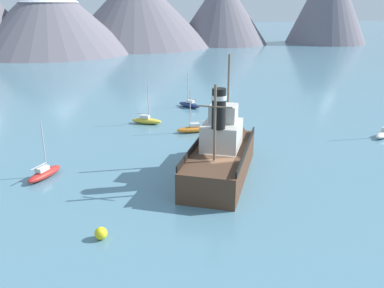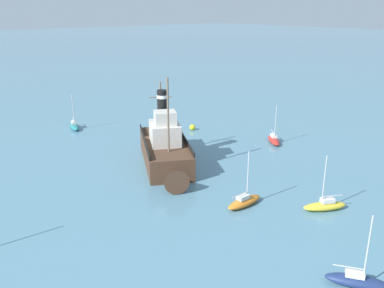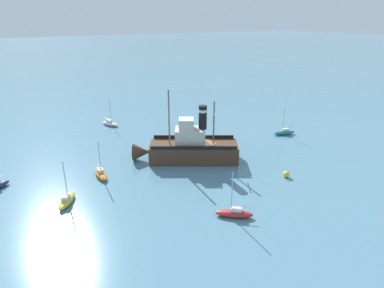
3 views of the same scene
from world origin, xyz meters
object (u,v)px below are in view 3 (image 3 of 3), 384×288
object	(u,v)px
sailboat_red	(234,213)
sailboat_orange	(101,174)
old_tugboat	(189,148)
mooring_buoy	(286,174)
sailboat_white	(110,123)
sailboat_yellow	(67,200)
sailboat_teal	(284,132)

from	to	relation	value
sailboat_red	sailboat_orange	bearing A→B (deg)	30.54
old_tugboat	sailboat_orange	xyz separation A→B (m)	(0.83, 12.20, -1.40)
mooring_buoy	sailboat_white	bearing A→B (deg)	22.18
sailboat_red	sailboat_orange	size ratio (longest dim) A/B	1.00
sailboat_yellow	sailboat_white	xyz separation A→B (m)	(24.60, -12.19, 0.00)
old_tugboat	sailboat_white	xyz separation A→B (m)	(20.86, 4.94, -1.40)
old_tugboat	sailboat_yellow	size ratio (longest dim) A/B	2.90
old_tugboat	sailboat_teal	bearing A→B (deg)	-85.60
sailboat_teal	sailboat_yellow	world-z (taller)	same
sailboat_yellow	sailboat_orange	distance (m)	6.72
sailboat_orange	mooring_buoy	world-z (taller)	sailboat_orange
sailboat_white	sailboat_orange	distance (m)	21.31
old_tugboat	sailboat_white	bearing A→B (deg)	13.33
sailboat_teal	sailboat_yellow	bearing A→B (deg)	98.16
sailboat_yellow	mooring_buoy	bearing A→B (deg)	-105.49
old_tugboat	mooring_buoy	distance (m)	13.37
old_tugboat	sailboat_orange	distance (m)	12.31
mooring_buoy	sailboat_teal	bearing A→B (deg)	-42.79
sailboat_orange	mooring_buoy	bearing A→B (deg)	-119.76
old_tugboat	sailboat_teal	xyz separation A→B (m)	(1.47, -19.17, -1.40)
sailboat_white	mooring_buoy	bearing A→B (deg)	-157.82
sailboat_yellow	sailboat_red	size ratio (longest dim) A/B	1.00
sailboat_white	old_tugboat	bearing A→B (deg)	-166.67
mooring_buoy	old_tugboat	bearing A→B (deg)	36.55
sailboat_orange	mooring_buoy	size ratio (longest dim) A/B	6.09
sailboat_yellow	sailboat_red	xyz separation A→B (m)	(-10.99, -14.10, 0.00)
sailboat_teal	sailboat_orange	bearing A→B (deg)	91.18
sailboat_yellow	sailboat_red	bearing A→B (deg)	-127.92
sailboat_white	sailboat_orange	world-z (taller)	same
old_tugboat	sailboat_red	world-z (taller)	old_tugboat
old_tugboat	mooring_buoy	xyz separation A→B (m)	(-10.68, -7.92, -1.43)
sailboat_teal	sailboat_orange	size ratio (longest dim) A/B	1.00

